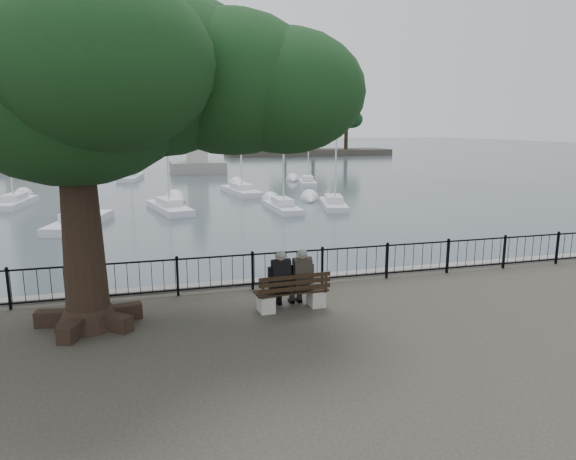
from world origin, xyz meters
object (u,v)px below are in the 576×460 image
object	(u,v)px
person_left	(279,282)
person_right	(300,280)
tree	(110,71)
lion_monument	(197,153)
lighthouse	(21,60)
bench	(292,296)

from	to	relation	value
person_left	person_right	bearing A→B (deg)	3.39
tree	lion_monument	bearing A→B (deg)	82.69
person_right	lighthouse	distance (m)	64.78
lion_monument	bench	bearing A→B (deg)	-92.77
lion_monument	person_left	bearing A→B (deg)	-93.13
lighthouse	bench	bearing A→B (deg)	-73.96
bench	person_left	world-z (taller)	person_left
person_left	tree	size ratio (longest dim) A/B	0.15
bench	lighthouse	world-z (taller)	lighthouse
person_right	lion_monument	bearing A→B (deg)	87.50
person_left	lion_monument	distance (m)	49.20
bench	lighthouse	bearing A→B (deg)	106.04
person_left	tree	distance (m)	6.01
person_left	lighthouse	bearing A→B (deg)	105.80
person_left	person_right	xyz separation A→B (m)	(0.54, 0.03, 0.00)
person_left	person_right	distance (m)	0.54
tree	person_left	bearing A→B (deg)	-4.47
person_left	tree	bearing A→B (deg)	175.53
tree	lion_monument	distance (m)	49.43
bench	tree	distance (m)	6.48
lighthouse	lion_monument	distance (m)	25.87
bench	person_right	world-z (taller)	person_right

